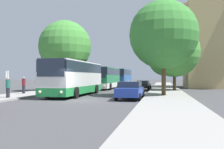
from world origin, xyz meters
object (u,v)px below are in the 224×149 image
at_px(bus_rear, 122,77).
at_px(tree_right_mid, 164,35).
at_px(tree_left_near, 72,54).
at_px(tree_right_near, 174,52).
at_px(parked_car_right_far, 143,85).
at_px(pedestrian_waiting_far, 24,85).
at_px(bus_stop_sign, 7,80).
at_px(tree_right_far, 165,60).
at_px(tree_left_far, 65,47).
at_px(pedestrian_waiting_near, 8,87).
at_px(parked_car_right_near, 130,90).
at_px(bus_front, 75,77).
at_px(bus_middle, 106,78).

height_order(bus_rear, tree_right_mid, tree_right_mid).
height_order(tree_left_near, tree_right_near, tree_right_near).
height_order(bus_rear, parked_car_right_far, bus_rear).
distance_m(pedestrian_waiting_far, tree_right_near, 19.08).
relative_size(bus_rear, parked_car_right_far, 2.50).
distance_m(bus_stop_sign, tree_right_mid, 14.79).
bearing_deg(tree_right_near, tree_right_far, 97.33).
relative_size(parked_car_right_far, tree_left_far, 0.47).
bearing_deg(pedestrian_waiting_near, parked_car_right_near, -157.93).
bearing_deg(pedestrian_waiting_far, tree_right_near, 46.33).
bearing_deg(tree_left_far, parked_car_right_near, -47.76).
xyz_separation_m(tree_right_near, tree_right_mid, (-1.45, -9.68, 0.74)).
height_order(parked_car_right_near, parked_car_right_far, parked_car_right_near).
relative_size(bus_rear, tree_left_near, 1.41).
relative_size(pedestrian_waiting_near, tree_left_near, 0.22).
distance_m(pedestrian_waiting_near, tree_left_near, 18.67).
relative_size(pedestrian_waiting_near, tree_right_far, 0.23).
height_order(parked_car_right_far, bus_stop_sign, bus_stop_sign).
bearing_deg(tree_right_far, parked_car_right_near, -97.73).
bearing_deg(bus_front, tree_left_near, 111.46).
bearing_deg(pedestrian_waiting_near, tree_right_mid, -144.13).
bearing_deg(parked_car_right_near, parked_car_right_far, -88.24).
bearing_deg(tree_left_near, pedestrian_waiting_far, -93.18).
bearing_deg(tree_right_far, bus_middle, -151.99).
bearing_deg(parked_car_right_far, bus_middle, -15.19).
xyz_separation_m(bus_middle, parked_car_right_near, (5.77, -17.69, -0.95)).
height_order(bus_middle, tree_left_far, tree_left_far).
height_order(bus_middle, parked_car_right_far, bus_middle).
relative_size(tree_right_near, tree_right_far, 1.16).
bearing_deg(bus_middle, tree_left_far, -120.77).
height_order(bus_rear, parked_car_right_near, bus_rear).
relative_size(bus_rear, pedestrian_waiting_far, 6.20).
bearing_deg(bus_rear, tree_right_far, -48.25).
distance_m(parked_car_right_far, tree_right_far, 8.30).
distance_m(bus_front, tree_left_far, 9.16).
bearing_deg(tree_right_far, bus_stop_sign, -120.48).
bearing_deg(bus_front, tree_right_mid, 3.64).
bearing_deg(tree_right_near, tree_left_far, -168.84).
relative_size(parked_car_right_near, tree_left_near, 0.58).
bearing_deg(tree_right_near, bus_stop_sign, -135.83).
height_order(bus_front, parked_car_right_near, bus_front).
bearing_deg(parked_car_right_near, pedestrian_waiting_near, 11.91).
distance_m(bus_rear, tree_right_far, 13.55).
height_order(bus_middle, tree_right_mid, tree_right_mid).
bearing_deg(bus_stop_sign, parked_car_right_far, 57.51).
bearing_deg(tree_right_mid, bus_stop_sign, -160.60).
bearing_deg(tree_left_far, pedestrian_waiting_near, -90.68).
relative_size(bus_rear, bus_stop_sign, 4.67).
bearing_deg(tree_left_far, tree_left_near, 99.66).
relative_size(tree_left_near, tree_right_mid, 0.84).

